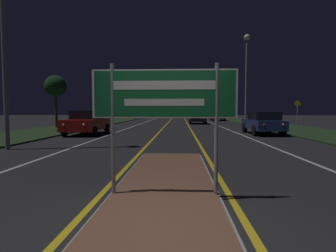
% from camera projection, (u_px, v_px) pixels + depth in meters
% --- Properties ---
extents(ground_plane, '(160.00, 160.00, 0.00)m').
position_uv_depth(ground_plane, '(157.00, 239.00, 3.17)').
color(ground_plane, '#232326').
extents(median_island, '(1.99, 8.66, 0.10)m').
position_uv_depth(median_island, '(164.00, 197.00, 4.60)').
color(median_island, '#999993').
rests_on(median_island, ground_plane).
extents(verge_left, '(5.00, 100.00, 0.08)m').
position_uv_depth(verge_left, '(71.00, 127.00, 23.53)').
color(verge_left, '#23381E').
rests_on(verge_left, ground_plane).
extents(verge_right, '(5.00, 100.00, 0.08)m').
position_uv_depth(verge_right, '(286.00, 128.00, 22.69)').
color(verge_right, '#23381E').
rests_on(verge_right, ground_plane).
extents(centre_line_yellow_left, '(0.12, 70.00, 0.01)m').
position_uv_depth(centre_line_yellow_left, '(166.00, 125.00, 28.15)').
color(centre_line_yellow_left, gold).
rests_on(centre_line_yellow_left, ground_plane).
extents(centre_line_yellow_right, '(0.12, 70.00, 0.01)m').
position_uv_depth(centre_line_yellow_right, '(188.00, 125.00, 28.05)').
color(centre_line_yellow_right, gold).
rests_on(centre_line_yellow_right, ground_plane).
extents(lane_line_white_left, '(0.12, 70.00, 0.01)m').
position_uv_depth(lane_line_white_left, '(138.00, 125.00, 28.29)').
color(lane_line_white_left, silver).
rests_on(lane_line_white_left, ground_plane).
extents(lane_line_white_right, '(0.12, 70.00, 0.01)m').
position_uv_depth(lane_line_white_right, '(216.00, 125.00, 27.91)').
color(lane_line_white_right, silver).
rests_on(lane_line_white_right, ground_plane).
extents(edge_line_white_left, '(0.10, 70.00, 0.01)m').
position_uv_depth(edge_line_white_left, '(111.00, 125.00, 28.42)').
color(edge_line_white_left, silver).
rests_on(edge_line_white_left, ground_plane).
extents(edge_line_white_right, '(0.10, 70.00, 0.01)m').
position_uv_depth(edge_line_white_right, '(245.00, 125.00, 27.78)').
color(edge_line_white_right, silver).
rests_on(edge_line_white_right, ground_plane).
extents(highway_sign, '(2.49, 0.07, 2.26)m').
position_uv_depth(highway_sign, '(164.00, 100.00, 4.50)').
color(highway_sign, gray).
rests_on(highway_sign, median_island).
extents(streetlight_right_near, '(0.57, 0.57, 8.57)m').
position_uv_depth(streetlight_right_near, '(246.00, 65.00, 24.31)').
color(streetlight_right_near, gray).
rests_on(streetlight_right_near, ground_plane).
extents(car_receding_0, '(1.89, 4.10, 1.45)m').
position_uv_depth(car_receding_0, '(263.00, 123.00, 16.94)').
color(car_receding_0, navy).
rests_on(car_receding_0, ground_plane).
extents(car_receding_1, '(1.90, 4.13, 1.47)m').
position_uv_depth(car_receding_1, '(197.00, 117.00, 30.24)').
color(car_receding_1, black).
rests_on(car_receding_1, ground_plane).
extents(car_receding_2, '(1.89, 4.66, 1.47)m').
position_uv_depth(car_receding_2, '(217.00, 115.00, 39.55)').
color(car_receding_2, navy).
rests_on(car_receding_2, ground_plane).
extents(car_receding_3, '(1.91, 4.78, 1.54)m').
position_uv_depth(car_receding_3, '(194.00, 114.00, 48.02)').
color(car_receding_3, '#4C514C').
rests_on(car_receding_3, ground_plane).
extents(car_approaching_0, '(2.04, 4.38, 1.53)m').
position_uv_depth(car_approaching_0, '(87.00, 122.00, 17.01)').
color(car_approaching_0, maroon).
rests_on(car_approaching_0, ground_plane).
extents(warning_sign, '(0.60, 0.06, 2.33)m').
position_uv_depth(warning_sign, '(297.00, 111.00, 21.80)').
color(warning_sign, gray).
rests_on(warning_sign, verge_right).
extents(roadside_palm_left, '(1.83, 1.83, 4.48)m').
position_uv_depth(roadside_palm_left, '(56.00, 87.00, 22.49)').
color(roadside_palm_left, '#4C3823').
rests_on(roadside_palm_left, verge_left).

